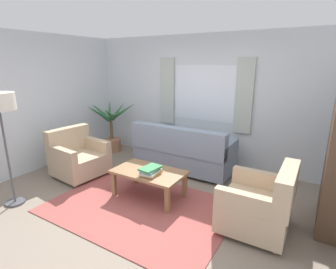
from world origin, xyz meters
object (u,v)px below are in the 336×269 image
(coffee_table, at_px, (149,174))
(potted_plant, at_px, (111,129))
(couch, at_px, (182,152))
(armchair_right, at_px, (261,205))
(book_stack_on_table, at_px, (151,171))
(armchair_left, at_px, (78,157))

(coffee_table, relative_size, potted_plant, 0.92)
(couch, relative_size, coffee_table, 1.73)
(armchair_right, distance_m, book_stack_on_table, 1.59)
(armchair_left, xyz_separation_m, armchair_right, (3.29, 0.02, 0.00))
(potted_plant, bearing_deg, coffee_table, -33.73)
(couch, height_order, armchair_left, couch)
(armchair_left, bearing_deg, armchair_right, -83.58)
(couch, relative_size, book_stack_on_table, 5.39)
(book_stack_on_table, bearing_deg, potted_plant, 145.86)
(coffee_table, bearing_deg, book_stack_on_table, -42.08)
(couch, relative_size, armchair_left, 2.06)
(couch, bearing_deg, book_stack_on_table, 96.40)
(coffee_table, bearing_deg, couch, 92.38)
(couch, xyz_separation_m, armchair_right, (1.72, -1.18, -0.01))
(coffee_table, height_order, potted_plant, potted_plant)
(armchair_left, distance_m, book_stack_on_table, 1.71)
(coffee_table, relative_size, book_stack_on_table, 3.12)
(couch, height_order, armchair_right, couch)
(couch, bearing_deg, potted_plant, -4.84)
(coffee_table, distance_m, book_stack_on_table, 0.17)
(armchair_right, bearing_deg, coffee_table, -89.69)
(armchair_right, bearing_deg, book_stack_on_table, -86.57)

